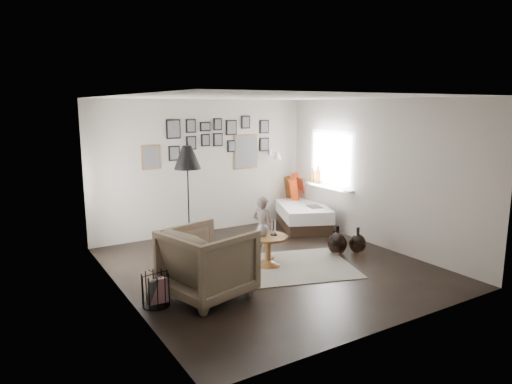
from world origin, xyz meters
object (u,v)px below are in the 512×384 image
pedestal_table (268,252)px  armchair (208,263)px  floor_lamp (187,162)px  magazine_basket (156,290)px  demijohn_large (337,244)px  vase (263,228)px  daybed (297,208)px  child (263,227)px  demijohn_small (358,243)px

pedestal_table → armchair: armchair is taller
floor_lamp → pedestal_table: bearing=-47.8°
floor_lamp → magazine_basket: size_ratio=4.43×
floor_lamp → demijohn_large: floor_lamp is taller
floor_lamp → magazine_basket: 2.30m
armchair → vase: bearing=-78.8°
daybed → demijohn_large: daybed is taller
daybed → demijohn_large: bearing=-85.0°
vase → demijohn_large: bearing=-6.9°
armchair → magazine_basket: size_ratio=2.44×
demijohn_large → child: 1.31m
demijohn_large → demijohn_small: (0.35, -0.12, -0.02)m
daybed → demijohn_small: daybed is taller
magazine_basket → demijohn_small: 3.64m
child → magazine_basket: bearing=89.9°
pedestal_table → demijohn_large: demijohn_large is taller
armchair → child: 1.76m
demijohn_large → floor_lamp: bearing=152.6°
floor_lamp → demijohn_small: 3.18m
pedestal_table → magazine_basket: 2.05m
daybed → armchair: bearing=-119.4°
pedestal_table → armchair: size_ratio=0.60×
pedestal_table → armchair: 1.45m
armchair → child: bearing=-70.9°
demijohn_small → demijohn_large: bearing=161.1°
floor_lamp → demijohn_large: bearing=-27.4°
daybed → child: daybed is taller
daybed → demijohn_small: bearing=-75.4°
vase → armchair: size_ratio=0.43×
pedestal_table → vase: vase is taller
vase → demijohn_small: bearing=-9.4°
demijohn_large → daybed: bearing=71.7°
pedestal_table → demijohn_large: (1.30, -0.15, -0.03)m
armchair → floor_lamp: 1.98m
armchair → demijohn_large: armchair is taller
armchair → child: size_ratio=1.00×
floor_lamp → demijohn_small: floor_lamp is taller
vase → floor_lamp: 1.60m
vase → demijohn_small: size_ratio=0.98×
daybed → demijohn_large: size_ratio=4.59×
demijohn_small → child: bearing=155.8°
pedestal_table → demijohn_large: size_ratio=1.25×
vase → child: size_ratio=0.43×
pedestal_table → daybed: (1.98, 1.93, 0.09)m
pedestal_table → child: (0.16, 0.40, 0.29)m
magazine_basket → demijohn_large: 3.30m
magazine_basket → demijohn_large: (3.29, 0.34, -0.02)m
daybed → demijohn_small: size_ratio=5.05×
armchair → demijohn_small: bearing=-98.7°
pedestal_table → magazine_basket: size_ratio=1.47×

